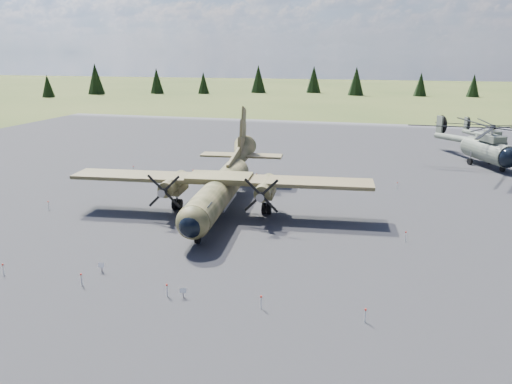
# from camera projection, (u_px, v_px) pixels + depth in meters

# --- Properties ---
(ground) EXTENTS (500.00, 500.00, 0.00)m
(ground) POSITION_uv_depth(u_px,v_px,m) (211.00, 224.00, 43.94)
(ground) COLOR brown
(ground) RESTS_ON ground
(apron) EXTENTS (120.00, 120.00, 0.04)m
(apron) POSITION_uv_depth(u_px,v_px,m) (242.00, 194.00, 53.25)
(apron) COLOR #5C5B60
(apron) RESTS_ON ground
(transport_plane) EXTENTS (28.10, 25.42, 9.24)m
(transport_plane) POSITION_uv_depth(u_px,v_px,m) (222.00, 183.00, 47.19)
(transport_plane) COLOR #404123
(transport_plane) RESTS_ON ground
(helicopter_near) EXTENTS (27.88, 27.88, 5.34)m
(helicopter_near) POSITION_uv_depth(u_px,v_px,m) (489.00, 138.00, 65.21)
(helicopter_near) COLOR gray
(helicopter_near) RESTS_ON ground
(helicopter_mid) EXTENTS (20.09, 21.05, 4.21)m
(helicopter_mid) POSITION_uv_depth(u_px,v_px,m) (491.00, 133.00, 74.84)
(helicopter_mid) COLOR gray
(helicopter_mid) RESTS_ON ground
(info_placard_left) EXTENTS (0.44, 0.20, 0.68)m
(info_placard_left) POSITION_uv_depth(u_px,v_px,m) (101.00, 266.00, 34.19)
(info_placard_left) COLOR gray
(info_placard_left) RESTS_ON ground
(info_placard_right) EXTENTS (0.43, 0.27, 0.63)m
(info_placard_right) POSITION_uv_depth(u_px,v_px,m) (183.00, 291.00, 30.64)
(info_placard_right) COLOR gray
(info_placard_right) RESTS_ON ground
(barrier_fence) EXTENTS (33.12, 29.62, 0.85)m
(barrier_fence) POSITION_uv_depth(u_px,v_px,m) (205.00, 218.00, 43.85)
(barrier_fence) COLOR white
(barrier_fence) RESTS_ON ground
(treeline) EXTENTS (315.18, 312.27, 10.98)m
(treeline) POSITION_uv_depth(u_px,v_px,m) (85.00, 182.00, 39.13)
(treeline) COLOR black
(treeline) RESTS_ON ground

